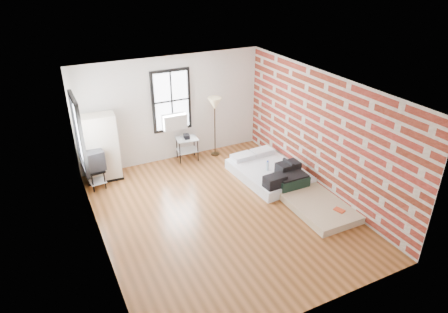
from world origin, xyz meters
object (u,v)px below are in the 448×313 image
floor_lamp (215,106)px  tv_stand (93,160)px  mattress_bare (308,197)px  wardrobe (101,148)px  mattress_main (270,172)px  side_table (187,142)px

floor_lamp → tv_stand: 3.39m
mattress_bare → tv_stand: (-4.14, 2.86, 0.55)m
mattress_bare → floor_lamp: 3.47m
wardrobe → floor_lamp: wardrobe is taller
mattress_main → tv_stand: (-3.96, 1.54, 0.51)m
mattress_bare → wardrobe: 5.03m
wardrobe → floor_lamp: (3.04, 0.00, 0.58)m
wardrobe → tv_stand: 0.39m
mattress_main → wardrobe: 4.17m
mattress_bare → wardrobe: bearing=141.7°
tv_stand → mattress_main: bearing=-27.1°
mattress_bare → wardrobe: (-3.88, 3.11, 0.71)m
mattress_main → tv_stand: bearing=155.2°
mattress_main → side_table: size_ratio=2.77×
mattress_main → side_table: (-1.46, 1.86, 0.33)m
mattress_bare → wardrobe: wardrobe is taller
mattress_bare → side_table: (-1.64, 3.18, 0.37)m
wardrobe → side_table: (2.24, 0.07, -0.34)m
mattress_bare → tv_stand: bearing=145.8°
mattress_bare → floor_lamp: (-0.84, 3.11, 1.29)m
mattress_bare → side_table: side_table is taller
wardrobe → mattress_main: bearing=-22.3°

